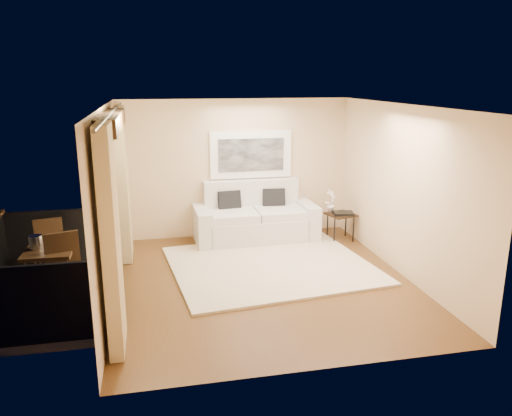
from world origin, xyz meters
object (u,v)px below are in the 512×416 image
object	(u,v)px
orchid	(331,201)
balcony_chair_far	(49,242)
side_table	(341,217)
balcony_chair_near	(65,265)
bistro_table	(49,256)
sofa	(255,219)
ice_bucket	(36,242)

from	to	relation	value
orchid	balcony_chair_far	size ratio (longest dim) A/B	0.48
side_table	orchid	world-z (taller)	orchid
balcony_chair_far	balcony_chair_near	xyz separation A→B (m)	(0.41, -1.17, 0.04)
bistro_table	balcony_chair_far	bearing A→B (deg)	100.50
side_table	sofa	bearing A→B (deg)	166.49
orchid	bistro_table	size ratio (longest dim) A/B	0.61
orchid	bistro_table	distance (m)	5.22
ice_bucket	side_table	bearing A→B (deg)	18.32
side_table	orchid	distance (m)	0.36
sofa	bistro_table	size ratio (longest dim) A/B	3.07
sofa	ice_bucket	distance (m)	4.16
bistro_table	orchid	bearing A→B (deg)	21.66
sofa	orchid	bearing A→B (deg)	-11.38
sofa	balcony_chair_far	world-z (taller)	sofa
orchid	ice_bucket	size ratio (longest dim) A/B	2.34
sofa	ice_bucket	world-z (taller)	sofa
balcony_chair_near	balcony_chair_far	bearing A→B (deg)	92.75
sofa	side_table	size ratio (longest dim) A/B	3.99
bistro_table	balcony_chair_far	size ratio (longest dim) A/B	0.78
side_table	bistro_table	xyz separation A→B (m)	(-5.01, -1.79, 0.22)
sofa	side_table	world-z (taller)	sofa
sofa	balcony_chair_far	bearing A→B (deg)	-162.88
orchid	balcony_chair_near	distance (m)	5.09
sofa	ice_bucket	bearing A→B (deg)	-150.84
ice_bucket	orchid	bearing A→B (deg)	20.26
bistro_table	side_table	bearing A→B (deg)	19.64
orchid	balcony_chair_far	xyz separation A→B (m)	(-5.03, -0.95, -0.19)
balcony_chair_far	ice_bucket	size ratio (longest dim) A/B	4.93
sofa	balcony_chair_near	size ratio (longest dim) A/B	2.26
side_table	balcony_chair_far	size ratio (longest dim) A/B	0.60
sofa	orchid	distance (m)	1.53
orchid	bistro_table	xyz separation A→B (m)	(-4.85, -1.93, -0.07)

